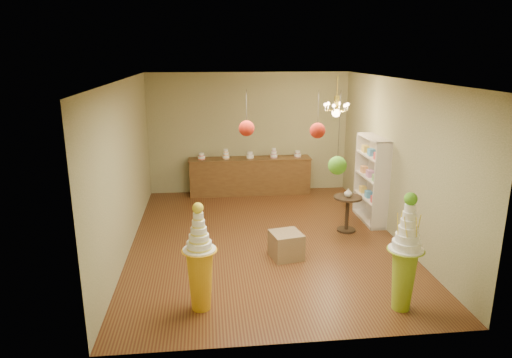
{
  "coord_description": "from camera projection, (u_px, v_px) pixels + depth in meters",
  "views": [
    {
      "loc": [
        -1.05,
        -8.04,
        3.46
      ],
      "look_at": [
        -0.17,
        0.0,
        1.21
      ],
      "focal_mm": 32.0,
      "sensor_mm": 36.0,
      "label": 1
    }
  ],
  "objects": [
    {
      "name": "wall_back",
      "position": [
        249.0,
        133.0,
        11.45
      ],
      "size": [
        5.0,
        0.04,
        3.0
      ],
      "primitive_type": "cube",
      "color": "#918E63",
      "rests_on": "ground"
    },
    {
      "name": "round_table",
      "position": [
        347.0,
        209.0,
        9.04
      ],
      "size": [
        0.71,
        0.71,
        0.72
      ],
      "rotation": [
        0.0,
        0.0,
        -0.31
      ],
      "color": "black",
      "rests_on": "floor"
    },
    {
      "name": "chandelier",
      "position": [
        336.0,
        110.0,
        9.43
      ],
      "size": [
        0.56,
        0.56,
        0.85
      ],
      "rotation": [
        0.0,
        0.0,
        0.01
      ],
      "color": "#E6CE51",
      "rests_on": "ceiling"
    },
    {
      "name": "pom_green_mid",
      "position": [
        337.0,
        165.0,
        6.04
      ],
      "size": [
        0.25,
        0.25,
        1.11
      ],
      "color": "#40392E",
      "rests_on": "ceiling"
    },
    {
      "name": "pedestal_green",
      "position": [
        404.0,
        264.0,
        6.2
      ],
      "size": [
        0.47,
        0.47,
        1.7
      ],
      "rotation": [
        0.0,
        0.0,
        -0.01
      ],
      "color": "#92B026",
      "rests_on": "floor"
    },
    {
      "name": "sideboard",
      "position": [
        250.0,
        175.0,
        11.45
      ],
      "size": [
        3.04,
        0.54,
        1.16
      ],
      "color": "brown",
      "rests_on": "floor"
    },
    {
      "name": "burlap_riser",
      "position": [
        286.0,
        245.0,
        7.91
      ],
      "size": [
        0.6,
        0.6,
        0.46
      ],
      "primitive_type": "cube",
      "rotation": [
        0.0,
        0.0,
        0.21
      ],
      "color": "olive",
      "rests_on": "floor"
    },
    {
      "name": "pedestal_orange",
      "position": [
        200.0,
        270.0,
        6.23
      ],
      "size": [
        0.58,
        0.58,
        1.56
      ],
      "rotation": [
        0.0,
        0.0,
        -0.37
      ],
      "color": "gold",
      "rests_on": "floor"
    },
    {
      "name": "pom_red_left",
      "position": [
        247.0,
        128.0,
        6.01
      ],
      "size": [
        0.21,
        0.21,
        0.61
      ],
      "color": "#40392E",
      "rests_on": "ceiling"
    },
    {
      "name": "pom_red_right",
      "position": [
        318.0,
        131.0,
        5.94
      ],
      "size": [
        0.2,
        0.2,
        0.63
      ],
      "color": "#40392E",
      "rests_on": "ceiling"
    },
    {
      "name": "ceiling",
      "position": [
        266.0,
        80.0,
        7.93
      ],
      "size": [
        6.5,
        6.5,
        0.0
      ],
      "primitive_type": "plane",
      "rotation": [
        3.14,
        0.0,
        0.0
      ],
      "color": "silver",
      "rests_on": "ground"
    },
    {
      "name": "wall_left",
      "position": [
        126.0,
        167.0,
        8.07
      ],
      "size": [
        0.04,
        6.5,
        3.0
      ],
      "primitive_type": "cube",
      "color": "#918E63",
      "rests_on": "ground"
    },
    {
      "name": "shelving_unit",
      "position": [
        371.0,
        179.0,
        9.5
      ],
      "size": [
        0.33,
        1.2,
        1.8
      ],
      "color": "beige",
      "rests_on": "floor"
    },
    {
      "name": "wall_right",
      "position": [
        397.0,
        160.0,
        8.6
      ],
      "size": [
        0.04,
        6.5,
        3.0
      ],
      "primitive_type": "cube",
      "color": "#918E63",
      "rests_on": "ground"
    },
    {
      "name": "wall_front",
      "position": [
        302.0,
        229.0,
        5.22
      ],
      "size": [
        5.0,
        0.04,
        3.0
      ],
      "primitive_type": "cube",
      "color": "#918E63",
      "rests_on": "ground"
    },
    {
      "name": "floor",
      "position": [
        265.0,
        239.0,
        8.74
      ],
      "size": [
        6.5,
        6.5,
        0.0
      ],
      "primitive_type": "plane",
      "color": "#4F2C15",
      "rests_on": "ground"
    },
    {
      "name": "vase",
      "position": [
        348.0,
        193.0,
        8.95
      ],
      "size": [
        0.16,
        0.16,
        0.16
      ],
      "primitive_type": "imported",
      "rotation": [
        0.0,
        0.0,
        -0.04
      ],
      "color": "beige",
      "rests_on": "round_table"
    }
  ]
}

